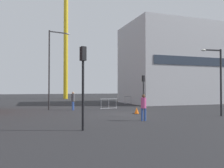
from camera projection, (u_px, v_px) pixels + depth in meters
name	position (u px, v px, depth m)	size (l,w,h in m)	color
ground	(128.00, 115.00, 18.78)	(160.00, 160.00, 0.00)	#28282B
office_block	(172.00, 65.00, 34.60)	(13.31, 9.53, 11.21)	#B7B7BC
construction_crane	(66.00, 25.00, 49.02)	(1.30, 13.70, 23.80)	yellow
streetlamp_tall	(52.00, 63.00, 23.45)	(2.15, 0.60, 7.84)	#2D2D30
streetlamp_short	(218.00, 75.00, 17.86)	(1.74, 0.36, 5.06)	#232326
traffic_light_median	(143.00, 85.00, 27.10)	(0.29, 0.39, 3.59)	black
traffic_light_island	(83.00, 74.00, 11.73)	(0.31, 0.39, 4.15)	black
pedestrian_walking	(73.00, 99.00, 22.74)	(0.34, 0.34, 1.78)	#33519E
pedestrian_waiting	(144.00, 105.00, 15.22)	(0.34, 0.34, 1.70)	#33519E
safety_barrier_front	(131.00, 100.00, 31.90)	(1.94, 0.08, 1.08)	gray
safety_barrier_rear	(109.00, 104.00, 23.90)	(1.86, 0.28, 1.08)	#9EA0A5
traffic_cone_on_verge	(137.00, 111.00, 19.42)	(0.52, 0.52, 0.53)	black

